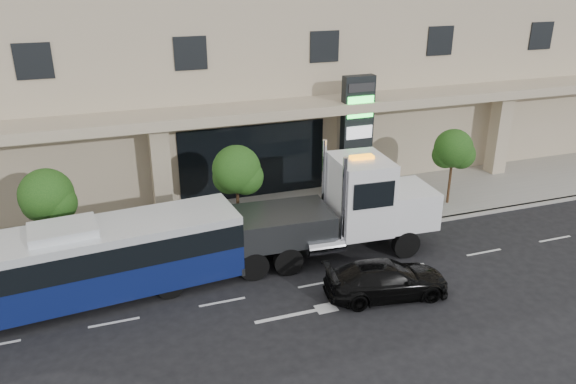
% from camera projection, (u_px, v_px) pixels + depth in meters
% --- Properties ---
extents(ground, '(120.00, 120.00, 0.00)m').
position_uv_depth(ground, '(306.00, 266.00, 24.04)').
color(ground, black).
rests_on(ground, ground).
extents(sidewalk, '(120.00, 6.00, 0.15)m').
position_uv_depth(sidewalk, '(270.00, 218.00, 28.37)').
color(sidewalk, gray).
rests_on(sidewalk, ground).
extents(curb, '(120.00, 0.30, 0.15)m').
position_uv_depth(curb, '(290.00, 244.00, 25.75)').
color(curb, gray).
rests_on(curb, ground).
extents(convention_center, '(60.00, 17.60, 20.00)m').
position_uv_depth(convention_center, '(216.00, 0.00, 33.71)').
color(convention_center, tan).
rests_on(convention_center, ground).
extents(tree_left, '(2.27, 2.20, 4.22)m').
position_uv_depth(tree_left, '(48.00, 199.00, 22.94)').
color(tree_left, '#422B19').
rests_on(tree_left, sidewalk).
extents(tree_mid, '(2.28, 2.20, 4.38)m').
position_uv_depth(tree_mid, '(237.00, 173.00, 25.33)').
color(tree_mid, '#422B19').
rests_on(tree_mid, sidewalk).
extents(tree_right, '(2.10, 2.00, 4.04)m').
position_uv_depth(tree_right, '(454.00, 151.00, 28.93)').
color(tree_right, '#422B19').
rests_on(tree_right, sidewalk).
extents(city_bus, '(13.10, 3.88, 3.27)m').
position_uv_depth(city_bus, '(68.00, 265.00, 20.81)').
color(city_bus, black).
rests_on(city_bus, ground).
extents(tow_truck, '(10.84, 3.17, 4.93)m').
position_uv_depth(tow_truck, '(339.00, 211.00, 24.39)').
color(tow_truck, '#2D3033').
rests_on(tow_truck, ground).
extents(black_sedan, '(5.08, 2.62, 1.41)m').
position_uv_depth(black_sedan, '(387.00, 279.00, 21.69)').
color(black_sedan, black).
rests_on(black_sedan, ground).
extents(signage_pylon, '(1.67, 0.63, 6.65)m').
position_uv_depth(signage_pylon, '(356.00, 138.00, 29.40)').
color(signage_pylon, black).
rests_on(signage_pylon, sidewalk).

